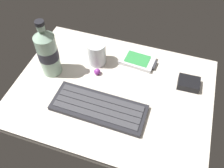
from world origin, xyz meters
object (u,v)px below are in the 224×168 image
object	(u,v)px
charger_block	(189,83)
keyboard	(99,107)
water_bottle	(47,52)
handheld_device	(138,60)
juice_cup	(97,54)
trackball_mouse	(97,72)

from	to	relation	value
charger_block	keyboard	bearing A→B (deg)	-144.13
keyboard	water_bottle	size ratio (longest dim) A/B	1.40
handheld_device	juice_cup	distance (cm)	14.84
juice_cup	charger_block	size ratio (longest dim) A/B	1.21
handheld_device	juice_cup	xyz separation A→B (cm)	(-13.76, -4.54, 3.18)
juice_cup	water_bottle	distance (cm)	16.75
juice_cup	handheld_device	bearing A→B (deg)	18.27
juice_cup	trackball_mouse	xyz separation A→B (cm)	(2.00, -5.39, -2.81)
keyboard	charger_block	distance (cm)	30.58
keyboard	water_bottle	xyz separation A→B (cm)	(-20.75, 9.85, 8.20)
handheld_device	water_bottle	size ratio (longest dim) A/B	0.63
handheld_device	trackball_mouse	distance (cm)	15.39
charger_block	trackball_mouse	world-z (taller)	charger_block
water_bottle	charger_block	world-z (taller)	water_bottle
juice_cup	trackball_mouse	bearing A→B (deg)	-69.59
handheld_device	juice_cup	size ratio (longest dim) A/B	1.55
juice_cup	charger_block	xyz separation A→B (cm)	(32.28, -0.81, -2.71)
juice_cup	charger_block	world-z (taller)	juice_cup
handheld_device	trackball_mouse	world-z (taller)	trackball_mouse
handheld_device	charger_block	world-z (taller)	charger_block
keyboard	handheld_device	world-z (taller)	keyboard
juice_cup	trackball_mouse	size ratio (longest dim) A/B	3.86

